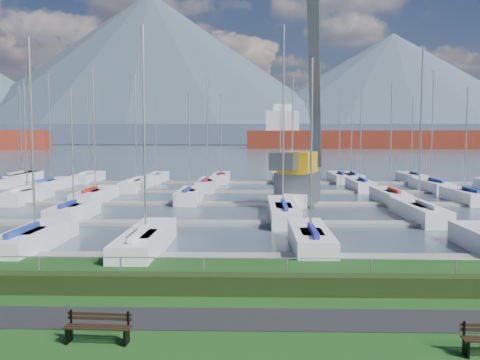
{
  "coord_description": "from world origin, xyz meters",
  "views": [
    {
      "loc": [
        0.8,
        -18.83,
        5.61
      ],
      "look_at": [
        0.0,
        12.0,
        3.0
      ],
      "focal_mm": 40.0,
      "sensor_mm": 36.0,
      "label": 1
    }
  ],
  "objects": [
    {
      "name": "bench_left",
      "position": [
        -3.4,
        -4.91,
        0.42
      ],
      "size": [
        1.82,
        0.53,
        0.85
      ],
      "rotation": [
        0.0,
        0.0,
        -0.06
      ],
      "color": "black",
      "rests_on": "grass"
    },
    {
      "name": "docks",
      "position": [
        0.0,
        26.0,
        -0.22
      ],
      "size": [
        90.0,
        41.6,
        0.25
      ],
      "color": "slate",
      "rests_on": "water"
    },
    {
      "name": "path",
      "position": [
        0.0,
        -3.0,
        0.01
      ],
      "size": [
        160.0,
        2.0,
        0.04
      ],
      "primitive_type": "cube",
      "color": "black",
      "rests_on": "grass"
    },
    {
      "name": "fence",
      "position": [
        0.0,
        0.0,
        1.2
      ],
      "size": [
        80.0,
        0.04,
        0.04
      ],
      "primitive_type": "cylinder",
      "rotation": [
        0.0,
        1.57,
        0.0
      ],
      "color": "#9A9EA3",
      "rests_on": "grass"
    },
    {
      "name": "sailboat_fleet",
      "position": [
        -2.83,
        29.94,
        5.41
      ],
      "size": [
        74.4,
        49.77,
        13.73
      ],
      "color": "beige",
      "rests_on": "water"
    },
    {
      "name": "mountains",
      "position": [
        7.35,
        404.62,
        46.68
      ],
      "size": [
        1190.0,
        360.0,
        115.0
      ],
      "color": "#475769",
      "rests_on": "water"
    },
    {
      "name": "foothill",
      "position": [
        0.0,
        330.0,
        6.0
      ],
      "size": [
        900.0,
        80.0,
        12.0
      ],
      "primitive_type": "cube",
      "color": "#454F65",
      "rests_on": "water"
    },
    {
      "name": "cargo_ship_mid",
      "position": [
        43.68,
        215.23,
        3.54
      ],
      "size": [
        100.55,
        27.95,
        21.5
      ],
      "rotation": [
        0.0,
        0.0,
        -0.1
      ],
      "color": "maroon",
      "rests_on": "water"
    },
    {
      "name": "crane",
      "position": [
        4.94,
        27.34,
        5.33
      ],
      "size": [
        5.79,
        13.49,
        22.35
      ],
      "rotation": [
        0.0,
        0.0,
        -0.35
      ],
      "color": "slate",
      "rests_on": "water"
    },
    {
      "name": "water",
      "position": [
        0.0,
        260.0,
        -0.4
      ],
      "size": [
        800.0,
        540.0,
        0.2
      ],
      "primitive_type": "cube",
      "color": "#3E4C5B"
    },
    {
      "name": "hedge",
      "position": [
        0.0,
        -0.4,
        0.35
      ],
      "size": [
        80.0,
        0.7,
        0.7
      ],
      "primitive_type": "cube",
      "color": "black",
      "rests_on": "grass"
    }
  ]
}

